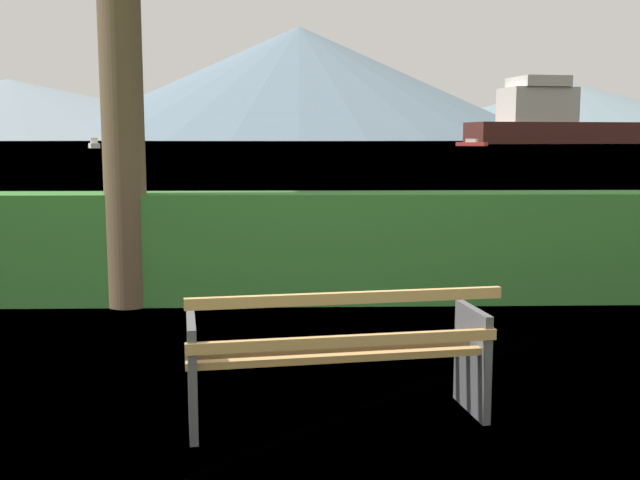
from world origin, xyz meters
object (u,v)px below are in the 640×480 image
(cargo_ship_large, at_px, (618,125))
(fishing_boat_near, at_px, (94,145))
(sailboat_mid, at_px, (472,143))
(park_bench, at_px, (338,355))

(cargo_ship_large, height_order, fishing_boat_near, cargo_ship_large)
(sailboat_mid, bearing_deg, fishing_boat_near, -155.96)
(cargo_ship_large, height_order, sailboat_mid, cargo_ship_large)
(cargo_ship_large, bearing_deg, fishing_boat_near, -144.21)
(fishing_boat_near, relative_size, sailboat_mid, 0.70)
(park_bench, relative_size, cargo_ship_large, 0.02)
(park_bench, bearing_deg, cargo_ship_large, 66.74)
(park_bench, height_order, cargo_ship_large, cargo_ship_large)
(sailboat_mid, bearing_deg, cargo_ship_large, 46.83)
(park_bench, relative_size, fishing_boat_near, 0.43)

